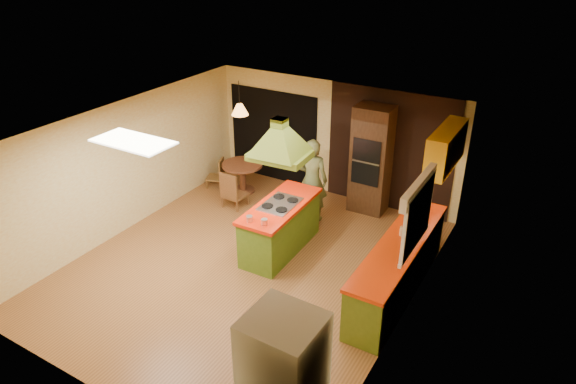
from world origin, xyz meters
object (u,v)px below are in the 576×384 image
Objects in this scene: wall_oven at (371,160)px; dining_table at (243,172)px; man at (312,180)px; kitchen_island at (280,227)px; canister_large at (420,207)px.

wall_oven reaches higher than dining_table.
kitchen_island is at bearing 77.29° from man.
wall_oven is (0.83, 0.96, 0.26)m from man.
dining_table is at bearing -23.94° from man.
canister_large is (2.24, -0.31, 0.17)m from man.
canister_large is (2.19, 0.97, 0.56)m from kitchen_island.
wall_oven is at bearing 13.76° from dining_table.
kitchen_island reaches higher than dining_table.
canister_large is (1.41, -1.27, -0.09)m from wall_oven.
wall_oven is at bearing 137.95° from canister_large.
wall_oven is 10.48× the size of canister_large.
man reaches higher than kitchen_island.
man is (-0.05, 1.28, 0.38)m from kitchen_island.
man is 1.94m from dining_table.
man reaches higher than canister_large.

